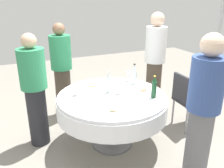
# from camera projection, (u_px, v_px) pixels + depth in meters

# --- Properties ---
(ground_plane) EXTENTS (10.00, 10.00, 0.00)m
(ground_plane) POSITION_uv_depth(u_px,v_px,m) (112.00, 143.00, 3.34)
(ground_plane) COLOR gray
(dining_table) EXTENTS (1.45, 1.45, 0.74)m
(dining_table) POSITION_uv_depth(u_px,v_px,m) (112.00, 105.00, 3.13)
(dining_table) COLOR white
(dining_table) RESTS_ON ground_plane
(bottle_dark_green_east) EXTENTS (0.07, 0.07, 0.29)m
(bottle_dark_green_east) POSITION_uv_depth(u_px,v_px,m) (154.00, 87.00, 2.96)
(bottle_dark_green_east) COLOR #194728
(bottle_dark_green_east) RESTS_ON dining_table
(bottle_clear_front) EXTENTS (0.06, 0.06, 0.29)m
(bottle_clear_front) POSITION_uv_depth(u_px,v_px,m) (109.00, 83.00, 3.12)
(bottle_clear_front) COLOR silver
(bottle_clear_front) RESTS_ON dining_table
(bottle_clear_west) EXTENTS (0.07, 0.07, 0.31)m
(bottle_clear_west) POSITION_uv_depth(u_px,v_px,m) (134.00, 75.00, 3.40)
(bottle_clear_west) COLOR silver
(bottle_clear_west) RESTS_ON dining_table
(wine_glass_rear) EXTENTS (0.06, 0.06, 0.15)m
(wine_glass_rear) POSITION_uv_depth(u_px,v_px,m) (128.00, 74.00, 3.54)
(wine_glass_rear) COLOR white
(wine_glass_rear) RESTS_ON dining_table
(wine_glass_right) EXTENTS (0.07, 0.07, 0.14)m
(wine_glass_right) POSITION_uv_depth(u_px,v_px,m) (75.00, 88.00, 3.03)
(wine_glass_right) COLOR white
(wine_glass_right) RESTS_ON dining_table
(wine_glass_inner) EXTENTS (0.06, 0.06, 0.15)m
(wine_glass_inner) POSITION_uv_depth(u_px,v_px,m) (119.00, 86.00, 3.08)
(wine_glass_inner) COLOR white
(wine_glass_inner) RESTS_ON dining_table
(plate_left) EXTENTS (0.22, 0.22, 0.04)m
(plate_left) POSITION_uv_depth(u_px,v_px,m) (114.00, 111.00, 2.63)
(plate_left) COLOR white
(plate_left) RESTS_ON dining_table
(plate_mid) EXTENTS (0.23, 0.23, 0.04)m
(plate_mid) POSITION_uv_depth(u_px,v_px,m) (93.00, 87.00, 3.33)
(plate_mid) COLOR white
(plate_mid) RESTS_ON dining_table
(plate_outer) EXTENTS (0.20, 0.20, 0.04)m
(plate_outer) POSITION_uv_depth(u_px,v_px,m) (144.00, 91.00, 3.18)
(plate_outer) COLOR white
(plate_outer) RESTS_ON dining_table
(fork_front) EXTENTS (0.15, 0.12, 0.00)m
(fork_front) POSITION_uv_depth(u_px,v_px,m) (97.00, 104.00, 2.81)
(fork_front) COLOR silver
(fork_front) RESTS_ON dining_table
(person_east) EXTENTS (0.34, 0.34, 1.57)m
(person_east) POSITION_uv_depth(u_px,v_px,m) (62.00, 69.00, 3.88)
(person_east) COLOR #4C3F33
(person_east) RESTS_ON ground_plane
(person_front) EXTENTS (0.34, 0.34, 1.54)m
(person_front) POSITION_uv_depth(u_px,v_px,m) (35.00, 90.00, 3.09)
(person_front) COLOR #26262B
(person_front) RESTS_ON ground_plane
(person_west) EXTENTS (0.34, 0.34, 1.64)m
(person_west) POSITION_uv_depth(u_px,v_px,m) (203.00, 109.00, 2.41)
(person_west) COLOR slate
(person_west) RESTS_ON ground_plane
(person_rear) EXTENTS (0.34, 0.34, 1.72)m
(person_rear) POSITION_uv_depth(u_px,v_px,m) (155.00, 62.00, 3.97)
(person_rear) COLOR #4C3F33
(person_rear) RESTS_ON ground_plane
(chair_inner) EXTENTS (0.42, 0.42, 0.87)m
(chair_inner) POSITION_uv_depth(u_px,v_px,m) (186.00, 97.00, 3.56)
(chair_inner) COLOR #2D2D33
(chair_inner) RESTS_ON ground_plane
(tent_pole_main) EXTENTS (0.07, 0.07, 2.37)m
(tent_pole_main) POSITION_uv_depth(u_px,v_px,m) (218.00, 39.00, 4.51)
(tent_pole_main) COLOR #B2B5B7
(tent_pole_main) RESTS_ON ground_plane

